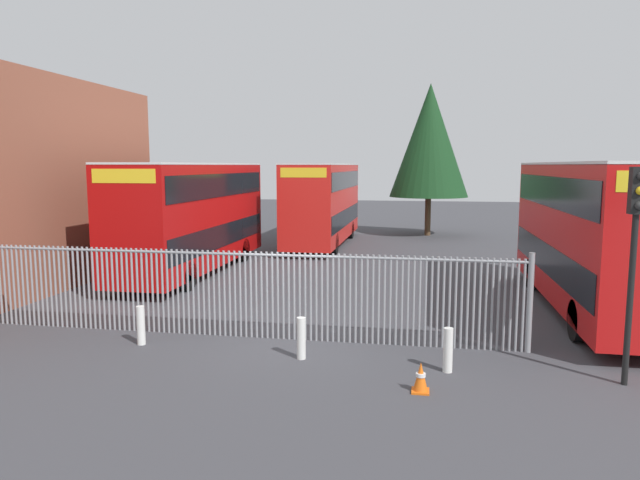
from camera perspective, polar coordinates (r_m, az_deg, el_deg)
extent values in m
plane|color=#3D3D42|center=(22.33, 1.83, -3.80)|extent=(100.00, 100.00, 0.00)
cylinder|color=gray|center=(18.06, -29.01, -3.85)|extent=(0.06, 0.06, 2.20)
cylinder|color=gray|center=(17.97, -28.66, -3.88)|extent=(0.06, 0.06, 2.20)
cylinder|color=gray|center=(17.88, -28.31, -3.91)|extent=(0.06, 0.06, 2.20)
cylinder|color=gray|center=(17.80, -27.96, -3.94)|extent=(0.06, 0.06, 2.20)
cylinder|color=gray|center=(17.71, -27.60, -3.96)|extent=(0.06, 0.06, 2.20)
cylinder|color=gray|center=(17.63, -27.24, -3.99)|extent=(0.06, 0.06, 2.20)
cylinder|color=gray|center=(17.55, -26.88, -4.02)|extent=(0.06, 0.06, 2.20)
cylinder|color=gray|center=(17.46, -26.52, -4.05)|extent=(0.06, 0.06, 2.20)
cylinder|color=gray|center=(17.38, -26.15, -4.08)|extent=(0.06, 0.06, 2.20)
cylinder|color=gray|center=(17.30, -25.77, -4.11)|extent=(0.06, 0.06, 2.20)
cylinder|color=gray|center=(17.22, -25.40, -4.14)|extent=(0.06, 0.06, 2.20)
cylinder|color=gray|center=(17.14, -25.02, -4.17)|extent=(0.06, 0.06, 2.20)
cylinder|color=gray|center=(17.06, -24.63, -4.20)|extent=(0.06, 0.06, 2.20)
cylinder|color=gray|center=(16.98, -24.24, -4.23)|extent=(0.06, 0.06, 2.20)
cylinder|color=gray|center=(16.90, -23.85, -4.26)|extent=(0.06, 0.06, 2.20)
cylinder|color=gray|center=(16.82, -23.46, -4.29)|extent=(0.06, 0.06, 2.20)
cylinder|color=gray|center=(16.75, -23.06, -4.32)|extent=(0.06, 0.06, 2.20)
cylinder|color=gray|center=(16.67, -22.66, -4.35)|extent=(0.06, 0.06, 2.20)
cylinder|color=gray|center=(16.60, -22.25, -4.39)|extent=(0.06, 0.06, 2.20)
cylinder|color=gray|center=(16.52, -21.84, -4.42)|extent=(0.06, 0.06, 2.20)
cylinder|color=gray|center=(16.45, -21.43, -4.45)|extent=(0.06, 0.06, 2.20)
cylinder|color=gray|center=(16.38, -21.01, -4.48)|extent=(0.06, 0.06, 2.20)
cylinder|color=gray|center=(16.31, -20.59, -4.51)|extent=(0.06, 0.06, 2.20)
cylinder|color=gray|center=(16.24, -20.17, -4.54)|extent=(0.06, 0.06, 2.20)
cylinder|color=gray|center=(16.17, -19.74, -4.57)|extent=(0.06, 0.06, 2.20)
cylinder|color=gray|center=(16.10, -19.31, -4.60)|extent=(0.06, 0.06, 2.20)
cylinder|color=gray|center=(16.03, -18.88, -4.63)|extent=(0.06, 0.06, 2.20)
cylinder|color=gray|center=(15.97, -18.44, -4.66)|extent=(0.06, 0.06, 2.20)
cylinder|color=gray|center=(15.90, -17.99, -4.69)|extent=(0.06, 0.06, 2.20)
cylinder|color=gray|center=(15.83, -17.55, -4.72)|extent=(0.06, 0.06, 2.20)
cylinder|color=gray|center=(15.77, -17.10, -4.75)|extent=(0.06, 0.06, 2.20)
cylinder|color=gray|center=(15.71, -16.64, -4.79)|extent=(0.06, 0.06, 2.20)
cylinder|color=gray|center=(15.65, -16.19, -4.82)|extent=(0.06, 0.06, 2.20)
cylinder|color=gray|center=(15.59, -15.73, -4.85)|extent=(0.06, 0.06, 2.20)
cylinder|color=gray|center=(15.53, -15.26, -4.88)|extent=(0.06, 0.06, 2.20)
cylinder|color=gray|center=(15.47, -14.79, -4.91)|extent=(0.06, 0.06, 2.20)
cylinder|color=gray|center=(15.41, -14.32, -4.94)|extent=(0.06, 0.06, 2.20)
cylinder|color=gray|center=(15.35, -13.85, -4.97)|extent=(0.06, 0.06, 2.20)
cylinder|color=gray|center=(15.30, -13.37, -5.00)|extent=(0.06, 0.06, 2.20)
cylinder|color=gray|center=(15.24, -12.88, -5.03)|extent=(0.06, 0.06, 2.20)
cylinder|color=gray|center=(15.19, -12.40, -5.06)|extent=(0.06, 0.06, 2.20)
cylinder|color=gray|center=(15.14, -11.91, -5.09)|extent=(0.06, 0.06, 2.20)
cylinder|color=gray|center=(15.09, -11.42, -5.12)|extent=(0.06, 0.06, 2.20)
cylinder|color=gray|center=(15.03, -10.92, -5.15)|extent=(0.06, 0.06, 2.20)
cylinder|color=gray|center=(14.99, -10.42, -5.18)|extent=(0.06, 0.06, 2.20)
cylinder|color=gray|center=(14.94, -9.92, -5.20)|extent=(0.06, 0.06, 2.20)
cylinder|color=gray|center=(14.89, -9.41, -5.23)|extent=(0.06, 0.06, 2.20)
cylinder|color=gray|center=(14.85, -8.90, -5.26)|extent=(0.06, 0.06, 2.20)
cylinder|color=gray|center=(14.80, -8.39, -5.29)|extent=(0.06, 0.06, 2.20)
cylinder|color=gray|center=(14.76, -7.88, -5.32)|extent=(0.06, 0.06, 2.20)
cylinder|color=gray|center=(14.72, -7.36, -5.34)|extent=(0.06, 0.06, 2.20)
cylinder|color=gray|center=(14.68, -6.84, -5.37)|extent=(0.06, 0.06, 2.20)
cylinder|color=gray|center=(14.64, -6.31, -5.40)|extent=(0.06, 0.06, 2.20)
cylinder|color=gray|center=(14.60, -5.79, -5.43)|extent=(0.06, 0.06, 2.20)
cylinder|color=gray|center=(14.56, -5.26, -5.45)|extent=(0.06, 0.06, 2.20)
cylinder|color=gray|center=(14.52, -4.72, -5.48)|extent=(0.06, 0.06, 2.20)
cylinder|color=gray|center=(14.49, -4.19, -5.50)|extent=(0.06, 0.06, 2.20)
cylinder|color=gray|center=(14.46, -3.65, -5.53)|extent=(0.06, 0.06, 2.20)
cylinder|color=gray|center=(14.42, -3.11, -5.55)|extent=(0.06, 0.06, 2.20)
cylinder|color=gray|center=(14.39, -2.57, -5.58)|extent=(0.06, 0.06, 2.20)
cylinder|color=gray|center=(14.36, -2.02, -5.60)|extent=(0.06, 0.06, 2.20)
cylinder|color=gray|center=(14.34, -1.48, -5.63)|extent=(0.06, 0.06, 2.20)
cylinder|color=gray|center=(14.31, -0.93, -5.65)|extent=(0.06, 0.06, 2.20)
cylinder|color=gray|center=(14.28, -0.37, -5.67)|extent=(0.06, 0.06, 2.20)
cylinder|color=gray|center=(14.26, 0.18, -5.70)|extent=(0.06, 0.06, 2.20)
cylinder|color=gray|center=(14.24, 0.73, -5.72)|extent=(0.06, 0.06, 2.20)
cylinder|color=gray|center=(14.21, 1.29, -5.74)|extent=(0.06, 0.06, 2.20)
cylinder|color=gray|center=(14.19, 1.85, -5.76)|extent=(0.06, 0.06, 2.20)
cylinder|color=gray|center=(14.17, 2.41, -5.78)|extent=(0.06, 0.06, 2.20)
cylinder|color=gray|center=(14.16, 2.97, -5.80)|extent=(0.06, 0.06, 2.20)
cylinder|color=gray|center=(14.14, 3.54, -5.82)|extent=(0.06, 0.06, 2.20)
cylinder|color=gray|center=(14.13, 4.10, -5.84)|extent=(0.06, 0.06, 2.20)
cylinder|color=gray|center=(14.11, 4.67, -5.86)|extent=(0.06, 0.06, 2.20)
cylinder|color=gray|center=(14.10, 5.23, -5.88)|extent=(0.06, 0.06, 2.20)
cylinder|color=gray|center=(14.09, 5.80, -5.89)|extent=(0.06, 0.06, 2.20)
cylinder|color=gray|center=(14.08, 6.37, -5.91)|extent=(0.06, 0.06, 2.20)
cylinder|color=gray|center=(14.07, 6.94, -5.93)|extent=(0.06, 0.06, 2.20)
cylinder|color=gray|center=(14.06, 7.51, -5.94)|extent=(0.06, 0.06, 2.20)
cylinder|color=gray|center=(14.06, 8.08, -5.96)|extent=(0.06, 0.06, 2.20)
cylinder|color=gray|center=(14.06, 8.65, -5.97)|extent=(0.06, 0.06, 2.20)
cylinder|color=gray|center=(14.05, 9.22, -5.99)|extent=(0.06, 0.06, 2.20)
cylinder|color=gray|center=(14.05, 9.79, -6.00)|extent=(0.06, 0.06, 2.20)
cylinder|color=gray|center=(14.05, 10.36, -6.01)|extent=(0.06, 0.06, 2.20)
cylinder|color=gray|center=(14.05, 10.94, -6.03)|extent=(0.06, 0.06, 2.20)
cylinder|color=gray|center=(14.06, 11.51, -6.04)|extent=(0.06, 0.06, 2.20)
cylinder|color=gray|center=(14.06, 12.08, -6.05)|extent=(0.06, 0.06, 2.20)
cylinder|color=gray|center=(14.07, 12.65, -6.06)|extent=(0.06, 0.06, 2.20)
cylinder|color=gray|center=(14.07, 13.22, -6.07)|extent=(0.06, 0.06, 2.20)
cylinder|color=gray|center=(14.08, 13.79, -6.08)|extent=(0.06, 0.06, 2.20)
cylinder|color=gray|center=(14.09, 14.36, -6.09)|extent=(0.06, 0.06, 2.20)
cylinder|color=gray|center=(14.10, 14.92, -6.10)|extent=(0.06, 0.06, 2.20)
cylinder|color=gray|center=(14.12, 15.49, -6.10)|extent=(0.06, 0.06, 2.20)
cylinder|color=gray|center=(14.13, 16.06, -6.11)|extent=(0.06, 0.06, 2.20)
cylinder|color=gray|center=(14.14, 16.62, -6.12)|extent=(0.06, 0.06, 2.20)
cylinder|color=gray|center=(14.16, 17.19, -6.12)|extent=(0.06, 0.06, 2.20)
cylinder|color=gray|center=(14.18, 17.75, -6.13)|extent=(0.06, 0.06, 2.20)
cylinder|color=gray|center=(14.20, 18.31, -6.13)|extent=(0.06, 0.06, 2.20)
cylinder|color=gray|center=(14.22, 18.87, -6.14)|extent=(0.06, 0.06, 2.20)
cylinder|color=gray|center=(14.24, 19.43, -6.14)|extent=(0.06, 0.06, 2.20)
cylinder|color=gray|center=(14.26, 19.98, -6.14)|extent=(0.06, 0.06, 2.20)
cylinder|color=gray|center=(14.61, -8.47, -1.38)|extent=(14.22, 0.07, 0.07)
cylinder|color=gray|center=(14.25, 19.99, -5.85)|extent=(0.14, 0.14, 2.35)
cube|color=red|center=(18.90, 25.25, 0.67)|extent=(2.50, 10.80, 4.00)
cube|color=black|center=(19.00, 25.11, -1.73)|extent=(2.54, 10.37, 0.90)
cube|color=black|center=(18.81, 25.45, 4.30)|extent=(2.54, 10.37, 0.90)
cube|color=silver|center=(18.79, 25.59, 6.83)|extent=(2.50, 10.80, 0.08)
cylinder|color=black|center=(15.74, 24.12, -7.27)|extent=(0.30, 1.04, 1.04)
cylinder|color=black|center=(21.79, 20.18, -3.14)|extent=(0.30, 1.04, 1.04)
cylinder|color=black|center=(22.28, 25.77, -3.20)|extent=(0.30, 1.04, 1.04)
cube|color=#B70C0C|center=(23.83, -12.37, 2.45)|extent=(2.50, 10.80, 4.00)
cube|color=black|center=(23.91, -12.32, 0.54)|extent=(2.54, 10.37, 0.90)
cube|color=black|center=(23.76, -12.45, 5.33)|extent=(2.54, 10.37, 0.90)
cube|color=yellow|center=(18.92, -18.75, 6.00)|extent=(2.12, 0.12, 0.44)
cube|color=silver|center=(23.74, -12.51, 7.33)|extent=(2.50, 10.80, 0.08)
cylinder|color=black|center=(21.54, -18.36, -3.18)|extent=(0.30, 1.04, 1.04)
cylinder|color=black|center=(20.59, -12.97, -3.47)|extent=(0.30, 1.04, 1.04)
cylinder|color=black|center=(27.18, -12.01, -0.84)|extent=(0.30, 1.04, 1.04)
cylinder|color=black|center=(26.43, -7.59, -0.97)|extent=(0.30, 1.04, 1.04)
cube|color=red|center=(31.55, 0.38, 3.79)|extent=(2.50, 10.80, 4.00)
cube|color=black|center=(31.61, 0.37, 2.34)|extent=(2.54, 10.37, 0.90)
cube|color=black|center=(31.49, 0.38, 5.96)|extent=(2.54, 10.37, 0.90)
cube|color=yellow|center=(26.23, -1.63, 6.66)|extent=(2.12, 0.12, 0.44)
cube|color=silver|center=(31.48, 0.38, 7.47)|extent=(2.50, 10.80, 0.08)
cylinder|color=black|center=(28.68, -2.94, -0.26)|extent=(0.30, 1.04, 1.04)
cylinder|color=black|center=(28.26, 1.41, -0.37)|extent=(0.30, 1.04, 1.04)
cylinder|color=black|center=(34.81, -0.58, 1.10)|extent=(0.30, 1.04, 1.04)
cylinder|color=black|center=(34.47, 3.02, 1.03)|extent=(0.30, 1.04, 1.04)
cylinder|color=silver|center=(14.80, -17.26, -8.04)|extent=(0.20, 0.20, 0.95)
cylinder|color=silver|center=(13.14, -1.86, -9.66)|extent=(0.20, 0.20, 0.95)
cylinder|color=silver|center=(12.63, 12.51, -10.55)|extent=(0.20, 0.20, 0.95)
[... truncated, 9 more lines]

